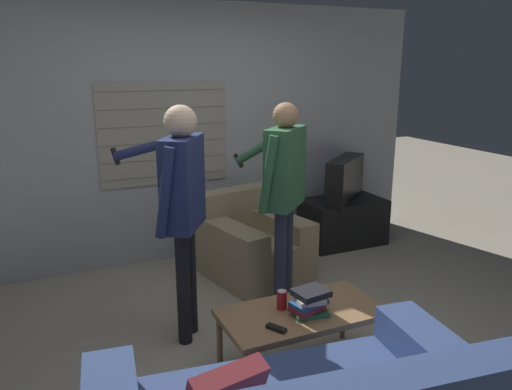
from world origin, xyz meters
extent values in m
plane|color=#B2A893|center=(0.00, 0.00, 0.00)|extent=(16.00, 16.00, 0.00)
cube|color=#ADB2B7|center=(0.00, 2.03, 1.27)|extent=(5.20, 0.06, 2.55)
cube|color=#A8A393|center=(-0.25, 1.99, 1.30)|extent=(1.25, 0.02, 0.99)
cube|color=gray|center=(-0.25, 1.98, 0.89)|extent=(1.23, 0.00, 0.01)
cube|color=gray|center=(-0.25, 1.98, 1.05)|extent=(1.23, 0.00, 0.01)
cube|color=gray|center=(-0.25, 1.98, 1.22)|extent=(1.23, 0.00, 0.01)
cube|color=gray|center=(-0.25, 1.98, 1.38)|extent=(1.23, 0.00, 0.01)
cube|color=gray|center=(-0.25, 1.98, 1.55)|extent=(1.23, 0.00, 0.01)
cube|color=gray|center=(-0.25, 1.98, 1.71)|extent=(1.23, 0.00, 0.01)
cube|color=#384C7F|center=(0.36, -1.17, 0.51)|extent=(0.35, 0.98, 0.19)
cube|color=tan|center=(0.39, 1.24, 0.19)|extent=(0.98, 1.05, 0.39)
cube|color=tan|center=(0.31, 1.58, 0.59)|extent=(0.83, 0.37, 0.40)
cube|color=tan|center=(0.66, 1.30, 0.47)|extent=(0.43, 0.93, 0.17)
cube|color=tan|center=(0.11, 1.18, 0.47)|extent=(0.43, 0.93, 0.17)
cube|color=#9E754C|center=(0.05, -0.26, 0.41)|extent=(1.04, 0.54, 0.04)
cylinder|color=#9E754C|center=(-0.43, -0.03, 0.20)|extent=(0.04, 0.04, 0.39)
cylinder|color=#9E754C|center=(0.53, -0.03, 0.20)|extent=(0.04, 0.04, 0.39)
cylinder|color=#9E754C|center=(-0.43, -0.49, 0.20)|extent=(0.04, 0.04, 0.39)
cylinder|color=#9E754C|center=(0.53, -0.49, 0.20)|extent=(0.04, 0.04, 0.39)
cube|color=black|center=(1.65, 1.66, 0.25)|extent=(0.89, 0.54, 0.51)
cube|color=black|center=(1.65, 1.66, 0.74)|extent=(0.73, 0.65, 0.47)
cube|color=navy|center=(1.59, 1.74, 0.74)|extent=(0.53, 0.44, 0.38)
cylinder|color=black|center=(-0.55, 0.38, 0.43)|extent=(0.10, 0.10, 0.85)
cylinder|color=black|center=(-0.46, 0.51, 0.43)|extent=(0.10, 0.10, 0.85)
cube|color=navy|center=(-0.51, 0.45, 1.17)|extent=(0.41, 0.48, 0.64)
sphere|color=beige|center=(-0.51, 0.45, 1.59)|extent=(0.22, 0.22, 0.22)
cylinder|color=navy|center=(-0.68, 0.27, 1.16)|extent=(0.17, 0.15, 0.61)
cylinder|color=navy|center=(-0.62, 0.81, 1.38)|extent=(0.54, 0.39, 0.23)
cube|color=black|center=(-0.87, 0.97, 1.30)|extent=(0.07, 0.07, 0.13)
cylinder|color=#33384C|center=(0.32, 0.58, 0.42)|extent=(0.10, 0.10, 0.85)
cylinder|color=#33384C|center=(0.44, 0.69, 0.42)|extent=(0.10, 0.10, 0.85)
cube|color=#336642|center=(0.38, 0.64, 1.17)|extent=(0.47, 0.46, 0.64)
sphere|color=#A87A56|center=(0.38, 0.64, 1.58)|extent=(0.20, 0.20, 0.20)
cylinder|color=#336642|center=(0.17, 0.50, 1.16)|extent=(0.16, 0.16, 0.61)
cylinder|color=#336642|center=(0.38, 1.00, 1.30)|extent=(0.43, 0.45, 0.37)
cube|color=black|center=(0.21, 1.19, 1.14)|extent=(0.09, 0.09, 0.12)
cube|color=#33754C|center=(0.07, -0.32, 0.45)|extent=(0.24, 0.21, 0.03)
cube|color=maroon|center=(0.05, -0.32, 0.48)|extent=(0.23, 0.19, 0.04)
cube|color=#284C89|center=(0.06, -0.32, 0.51)|extent=(0.25, 0.19, 0.03)
cube|color=beige|center=(0.06, -0.34, 0.54)|extent=(0.19, 0.15, 0.03)
cube|color=black|center=(0.08, -0.32, 0.57)|extent=(0.23, 0.20, 0.04)
cylinder|color=red|center=(-0.06, -0.19, 0.49)|extent=(0.07, 0.07, 0.12)
cylinder|color=silver|center=(-0.06, -0.19, 0.56)|extent=(0.06, 0.06, 0.00)
cube|color=black|center=(-0.21, -0.41, 0.44)|extent=(0.10, 0.13, 0.02)
camera|label=1|loc=(-1.41, -2.79, 1.97)|focal=35.00mm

